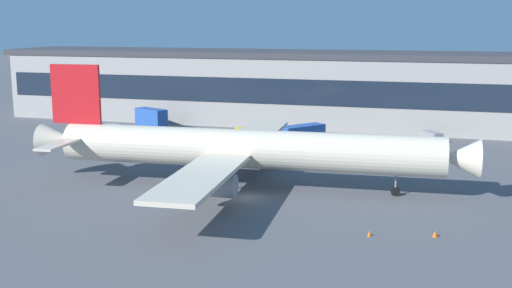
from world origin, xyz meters
TOP-DOWN VIEW (x-y plane):
  - ground_plane at (0.00, 0.00)m, footprint 600.00×600.00m
  - terminal_building at (0.00, 58.81)m, footprint 143.26×19.77m
  - airliner at (-2.36, 4.65)m, footprint 57.94×49.85m
  - catering_truck at (-33.20, 42.62)m, footprint 7.61×5.49m
  - follow_me_car at (21.05, 44.10)m, footprint 4.11×4.68m
  - baggage_tug at (-12.59, 38.18)m, footprint 3.55×4.12m
  - fuel_truck at (-0.92, 35.60)m, footprint 7.41×8.32m
  - traffic_cone_0 at (22.27, -8.50)m, footprint 0.55×0.55m
  - traffic_cone_1 at (15.92, -10.10)m, footprint 0.46×0.46m

SIDE VIEW (x-z plane):
  - ground_plane at x=0.00m, z-range 0.00..0.00m
  - traffic_cone_1 at x=15.92m, z-range 0.00..0.57m
  - traffic_cone_0 at x=22.27m, z-range 0.00..0.69m
  - baggage_tug at x=-12.59m, z-range 0.16..2.01m
  - follow_me_car at x=21.05m, z-range 0.17..2.02m
  - fuel_truck at x=-0.92m, z-range 0.21..3.56m
  - catering_truck at x=-33.20m, z-range 0.22..4.37m
  - airliner at x=-2.36m, z-range -2.71..12.88m
  - terminal_building at x=0.00m, z-range 0.02..15.15m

